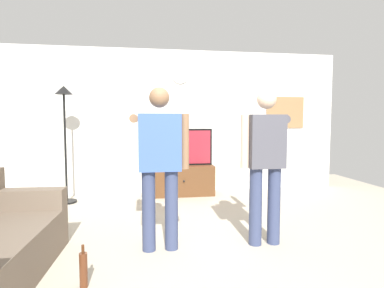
{
  "coord_description": "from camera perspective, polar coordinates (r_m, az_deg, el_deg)",
  "views": [
    {
      "loc": [
        -0.66,
        -3.03,
        1.37
      ],
      "look_at": [
        0.02,
        1.2,
        1.05
      ],
      "focal_mm": 29.19,
      "sensor_mm": 36.0,
      "label": 1
    }
  ],
  "objects": [
    {
      "name": "television",
      "position": [
        5.74,
        -1.83,
        -0.57
      ],
      "size": [
        1.11,
        0.07,
        0.67
      ],
      "color": "black",
      "rests_on": "tv_stand"
    },
    {
      "name": "back_wall",
      "position": [
        6.01,
        -2.82,
        4.09
      ],
      "size": [
        6.4,
        0.1,
        2.7
      ],
      "primitive_type": "cube",
      "color": "silver",
      "rests_on": "ground_plane"
    },
    {
      "name": "person_standing_nearer_lamp",
      "position": [
        3.28,
        -5.93,
        -2.63
      ],
      "size": [
        0.62,
        0.78,
        1.71
      ],
      "color": "#384266",
      "rests_on": "ground_plane"
    },
    {
      "name": "beverage_bottle",
      "position": [
        2.9,
        -19.22,
        -20.84
      ],
      "size": [
        0.07,
        0.07,
        0.36
      ],
      "color": "#592D19",
      "rests_on": "ground_plane"
    },
    {
      "name": "ground_plane",
      "position": [
        3.39,
        3.06,
        -19.6
      ],
      "size": [
        8.4,
        8.4,
        0.0
      ],
      "primitive_type": "plane",
      "color": "#B2A893"
    },
    {
      "name": "wall_clock",
      "position": [
        6.02,
        -2.17,
        12.46
      ],
      "size": [
        0.32,
        0.03,
        0.32
      ],
      "primitive_type": "cylinder",
      "rotation": [
        1.57,
        0.0,
        0.0
      ],
      "color": "white"
    },
    {
      "name": "tv_stand",
      "position": [
        5.78,
        -1.76,
        -6.65
      ],
      "size": [
        1.15,
        0.44,
        0.55
      ],
      "color": "brown",
      "rests_on": "ground_plane"
    },
    {
      "name": "framed_picture",
      "position": [
        6.57,
        16.59,
        5.56
      ],
      "size": [
        0.78,
        0.04,
        0.62
      ],
      "primitive_type": "cube",
      "color": "#997047"
    },
    {
      "name": "floor_lamp",
      "position": [
        5.55,
        -22.26,
        4.15
      ],
      "size": [
        0.32,
        0.32,
        1.94
      ],
      "color": "black",
      "rests_on": "ground_plane"
    },
    {
      "name": "person_standing_nearer_couch",
      "position": [
        3.52,
        13.21,
        -2.49
      ],
      "size": [
        0.57,
        0.78,
        1.71
      ],
      "color": "#384266",
      "rests_on": "ground_plane"
    }
  ]
}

